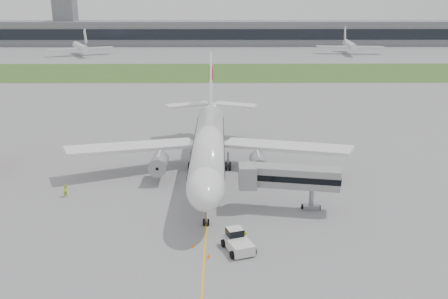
{
  "coord_description": "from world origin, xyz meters",
  "views": [
    {
      "loc": [
        1.93,
        -74.6,
        28.97
      ],
      "look_at": [
        2.47,
        2.0,
        5.13
      ],
      "focal_mm": 40.0,
      "sensor_mm": 36.0,
      "label": 1
    }
  ],
  "objects_px": {
    "jet_bridge": "(286,177)",
    "ground_crew_near": "(245,238)",
    "pushback_tug": "(237,241)",
    "airliner": "(209,141)"
  },
  "relations": [
    {
      "from": "jet_bridge",
      "to": "ground_crew_near",
      "type": "distance_m",
      "value": 12.75
    },
    {
      "from": "airliner",
      "to": "ground_crew_near",
      "type": "relative_size",
      "value": 30.02
    },
    {
      "from": "pushback_tug",
      "to": "ground_crew_near",
      "type": "relative_size",
      "value": 2.84
    },
    {
      "from": "airliner",
      "to": "ground_crew_near",
      "type": "height_order",
      "value": "airliner"
    },
    {
      "from": "airliner",
      "to": "pushback_tug",
      "type": "distance_m",
      "value": 27.02
    },
    {
      "from": "airliner",
      "to": "pushback_tug",
      "type": "relative_size",
      "value": 10.57
    },
    {
      "from": "pushback_tug",
      "to": "jet_bridge",
      "type": "relative_size",
      "value": 0.36
    },
    {
      "from": "jet_bridge",
      "to": "ground_crew_near",
      "type": "relative_size",
      "value": 7.89
    },
    {
      "from": "pushback_tug",
      "to": "ground_crew_near",
      "type": "distance_m",
      "value": 1.49
    },
    {
      "from": "jet_bridge",
      "to": "ground_crew_near",
      "type": "height_order",
      "value": "jet_bridge"
    }
  ]
}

